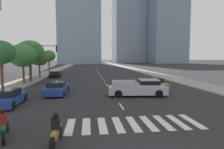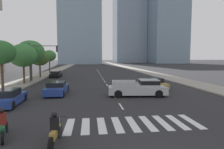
{
  "view_description": "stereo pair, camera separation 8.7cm",
  "coord_description": "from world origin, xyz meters",
  "px_view_note": "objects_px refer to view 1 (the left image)",
  "views": [
    {
      "loc": [
        -2.54,
        -4.86,
        3.78
      ],
      "look_at": [
        0.0,
        15.55,
        2.0
      ],
      "focal_mm": 30.3,
      "sensor_mm": 36.0,
      "label": 1
    },
    {
      "loc": [
        -2.46,
        -4.87,
        3.78
      ],
      "look_at": [
        0.0,
        15.55,
        2.0
      ],
      "focal_mm": 30.3,
      "sensor_mm": 36.0,
      "label": 2
    }
  ],
  "objects_px": {
    "traffic_signal_far": "(40,55)",
    "street_tree_nearest": "(1,53)",
    "motorcycle_trailing": "(3,126)",
    "sedan_blue_1": "(57,88)",
    "pickup_truck": "(140,88)",
    "sedan_blue_0": "(8,98)",
    "sedan_gold_2": "(156,84)",
    "sedan_black_3": "(56,74)",
    "street_tree_third": "(30,52)",
    "street_tree_fourth": "(39,58)",
    "motorcycle_lead": "(56,131)",
    "street_tree_fifth": "(49,56)",
    "street_tree_second": "(23,56)"
  },
  "relations": [
    {
      "from": "traffic_signal_far",
      "to": "street_tree_nearest",
      "type": "height_order",
      "value": "traffic_signal_far"
    },
    {
      "from": "motorcycle_trailing",
      "to": "sedan_blue_1",
      "type": "distance_m",
      "value": 11.0
    },
    {
      "from": "pickup_truck",
      "to": "sedan_blue_0",
      "type": "height_order",
      "value": "pickup_truck"
    },
    {
      "from": "sedan_blue_1",
      "to": "sedan_gold_2",
      "type": "relative_size",
      "value": 1.12
    },
    {
      "from": "sedan_black_3",
      "to": "street_tree_third",
      "type": "xyz_separation_m",
      "value": [
        -2.75,
        -6.53,
        4.19
      ]
    },
    {
      "from": "street_tree_nearest",
      "to": "street_tree_fourth",
      "type": "bearing_deg",
      "value": 90.0
    },
    {
      "from": "sedan_blue_0",
      "to": "sedan_black_3",
      "type": "bearing_deg",
      "value": -1.64
    },
    {
      "from": "motorcycle_lead",
      "to": "street_tree_fifth",
      "type": "height_order",
      "value": "street_tree_fifth"
    },
    {
      "from": "motorcycle_lead",
      "to": "motorcycle_trailing",
      "type": "xyz_separation_m",
      "value": [
        -2.6,
        0.92,
        -0.0
      ]
    },
    {
      "from": "street_tree_nearest",
      "to": "street_tree_third",
      "type": "bearing_deg",
      "value": 90.0
    },
    {
      "from": "motorcycle_trailing",
      "to": "sedan_black_3",
      "type": "height_order",
      "value": "motorcycle_trailing"
    },
    {
      "from": "motorcycle_lead",
      "to": "pickup_truck",
      "type": "distance_m",
      "value": 11.84
    },
    {
      "from": "sedan_blue_1",
      "to": "street_tree_fifth",
      "type": "relative_size",
      "value": 0.88
    },
    {
      "from": "pickup_truck",
      "to": "street_tree_fifth",
      "type": "distance_m",
      "value": 31.72
    },
    {
      "from": "street_tree_nearest",
      "to": "sedan_blue_1",
      "type": "bearing_deg",
      "value": -12.5
    },
    {
      "from": "sedan_gold_2",
      "to": "street_tree_nearest",
      "type": "xyz_separation_m",
      "value": [
        -17.7,
        -1.23,
        3.78
      ]
    },
    {
      "from": "sedan_black_3",
      "to": "street_tree_third",
      "type": "bearing_deg",
      "value": 158.89
    },
    {
      "from": "sedan_blue_1",
      "to": "street_tree_fourth",
      "type": "height_order",
      "value": "street_tree_fourth"
    },
    {
      "from": "pickup_truck",
      "to": "traffic_signal_far",
      "type": "distance_m",
      "value": 17.35
    },
    {
      "from": "sedan_gold_2",
      "to": "street_tree_fourth",
      "type": "bearing_deg",
      "value": -129.77
    },
    {
      "from": "sedan_gold_2",
      "to": "motorcycle_lead",
      "type": "bearing_deg",
      "value": -34.63
    },
    {
      "from": "motorcycle_lead",
      "to": "sedan_gold_2",
      "type": "relative_size",
      "value": 0.51
    },
    {
      "from": "street_tree_second",
      "to": "street_tree_nearest",
      "type": "bearing_deg",
      "value": -90.0
    },
    {
      "from": "pickup_truck",
      "to": "street_tree_fourth",
      "type": "height_order",
      "value": "street_tree_fourth"
    },
    {
      "from": "motorcycle_trailing",
      "to": "street_tree_fourth",
      "type": "xyz_separation_m",
      "value": [
        -5.23,
        28.11,
        3.32
      ]
    },
    {
      "from": "sedan_black_3",
      "to": "sedan_blue_1",
      "type": "bearing_deg",
      "value": -168.28
    },
    {
      "from": "sedan_black_3",
      "to": "street_tree_second",
      "type": "bearing_deg",
      "value": 166.43
    },
    {
      "from": "sedan_gold_2",
      "to": "street_tree_second",
      "type": "distance_m",
      "value": 18.9
    },
    {
      "from": "motorcycle_lead",
      "to": "street_tree_fourth",
      "type": "distance_m",
      "value": 30.25
    },
    {
      "from": "sedan_blue_1",
      "to": "street_tree_second",
      "type": "distance_m",
      "value": 10.68
    },
    {
      "from": "sedan_black_3",
      "to": "street_tree_nearest",
      "type": "height_order",
      "value": "street_tree_nearest"
    },
    {
      "from": "sedan_blue_1",
      "to": "street_tree_fourth",
      "type": "xyz_separation_m",
      "value": [
        -5.96,
        17.13,
        3.29
      ]
    },
    {
      "from": "pickup_truck",
      "to": "sedan_black_3",
      "type": "bearing_deg",
      "value": 125.66
    },
    {
      "from": "traffic_signal_far",
      "to": "street_tree_nearest",
      "type": "distance_m",
      "value": 8.56
    },
    {
      "from": "sedan_blue_0",
      "to": "sedan_black_3",
      "type": "height_order",
      "value": "sedan_blue_0"
    },
    {
      "from": "pickup_truck",
      "to": "street_tree_nearest",
      "type": "distance_m",
      "value": 15.19
    },
    {
      "from": "sedan_blue_0",
      "to": "street_tree_fourth",
      "type": "height_order",
      "value": "street_tree_fourth"
    },
    {
      "from": "sedan_blue_0",
      "to": "street_tree_fifth",
      "type": "xyz_separation_m",
      "value": [
        -2.83,
        30.4,
        3.73
      ]
    },
    {
      "from": "street_tree_fifth",
      "to": "street_tree_third",
      "type": "bearing_deg",
      "value": -90.0
    },
    {
      "from": "motorcycle_lead",
      "to": "traffic_signal_far",
      "type": "distance_m",
      "value": 22.6
    },
    {
      "from": "sedan_blue_1",
      "to": "street_tree_fifth",
      "type": "height_order",
      "value": "street_tree_fifth"
    },
    {
      "from": "sedan_gold_2",
      "to": "sedan_black_3",
      "type": "relative_size",
      "value": 0.94
    },
    {
      "from": "street_tree_third",
      "to": "sedan_gold_2",
      "type": "bearing_deg",
      "value": -27.22
    },
    {
      "from": "street_tree_fourth",
      "to": "street_tree_fifth",
      "type": "xyz_separation_m",
      "value": [
        0.0,
        8.89,
        0.42
      ]
    },
    {
      "from": "street_tree_nearest",
      "to": "street_tree_second",
      "type": "distance_m",
      "value": 6.81
    },
    {
      "from": "motorcycle_trailing",
      "to": "pickup_truck",
      "type": "height_order",
      "value": "pickup_truck"
    },
    {
      "from": "sedan_blue_0",
      "to": "street_tree_fifth",
      "type": "bearing_deg",
      "value": 3.47
    },
    {
      "from": "motorcycle_trailing",
      "to": "traffic_signal_far",
      "type": "height_order",
      "value": "traffic_signal_far"
    },
    {
      "from": "motorcycle_lead",
      "to": "sedan_blue_0",
      "type": "height_order",
      "value": "motorcycle_lead"
    },
    {
      "from": "street_tree_fifth",
      "to": "pickup_truck",
      "type": "bearing_deg",
      "value": -62.86
    }
  ]
}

